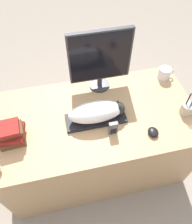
{
  "coord_description": "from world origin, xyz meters",
  "views": [
    {
      "loc": [
        -0.21,
        -0.53,
        1.97
      ],
      "look_at": [
        -0.01,
        0.37,
        0.78
      ],
      "focal_mm": 35.0,
      "sensor_mm": 36.0,
      "label": 1
    }
  ],
  "objects_px": {
    "monitor": "(100,59)",
    "pen_cup": "(187,108)",
    "computer_mouse": "(153,132)",
    "cat": "(98,111)",
    "phone": "(113,128)",
    "book_stack": "(10,134)",
    "keyboard": "(96,119)",
    "coffee_mug": "(165,73)"
  },
  "relations": [
    {
      "from": "monitor",
      "to": "pen_cup",
      "type": "distance_m",
      "value": 0.71
    },
    {
      "from": "pen_cup",
      "to": "computer_mouse",
      "type": "bearing_deg",
      "value": -158.36
    },
    {
      "from": "cat",
      "to": "phone",
      "type": "distance_m",
      "value": 0.15
    },
    {
      "from": "book_stack",
      "to": "pen_cup",
      "type": "bearing_deg",
      "value": -2.06
    },
    {
      "from": "keyboard",
      "to": "phone",
      "type": "bearing_deg",
      "value": -56.3
    },
    {
      "from": "keyboard",
      "to": "book_stack",
      "type": "relative_size",
      "value": 2.12
    },
    {
      "from": "phone",
      "to": "book_stack",
      "type": "xyz_separation_m",
      "value": [
        -0.66,
        0.09,
        0.02
      ]
    },
    {
      "from": "computer_mouse",
      "to": "pen_cup",
      "type": "height_order",
      "value": "pen_cup"
    },
    {
      "from": "keyboard",
      "to": "computer_mouse",
      "type": "xyz_separation_m",
      "value": [
        0.35,
        -0.2,
        0.01
      ]
    },
    {
      "from": "monitor",
      "to": "coffee_mug",
      "type": "height_order",
      "value": "monitor"
    },
    {
      "from": "cat",
      "to": "monitor",
      "type": "xyz_separation_m",
      "value": [
        0.09,
        0.32,
        0.18
      ]
    },
    {
      "from": "pen_cup",
      "to": "phone",
      "type": "distance_m",
      "value": 0.56
    },
    {
      "from": "book_stack",
      "to": "monitor",
      "type": "bearing_deg",
      "value": 27.76
    },
    {
      "from": "keyboard",
      "to": "monitor",
      "type": "xyz_separation_m",
      "value": [
        0.1,
        0.32,
        0.26
      ]
    },
    {
      "from": "keyboard",
      "to": "monitor",
      "type": "bearing_deg",
      "value": 71.99
    },
    {
      "from": "computer_mouse",
      "to": "coffee_mug",
      "type": "relative_size",
      "value": 0.65
    },
    {
      "from": "cat",
      "to": "computer_mouse",
      "type": "distance_m",
      "value": 0.39
    },
    {
      "from": "keyboard",
      "to": "coffee_mug",
      "type": "distance_m",
      "value": 0.7
    },
    {
      "from": "keyboard",
      "to": "coffee_mug",
      "type": "height_order",
      "value": "coffee_mug"
    },
    {
      "from": "monitor",
      "to": "phone",
      "type": "height_order",
      "value": "monitor"
    },
    {
      "from": "book_stack",
      "to": "computer_mouse",
      "type": "bearing_deg",
      "value": -9.96
    },
    {
      "from": "book_stack",
      "to": "coffee_mug",
      "type": "bearing_deg",
      "value": 15.36
    },
    {
      "from": "cat",
      "to": "pen_cup",
      "type": "relative_size",
      "value": 1.84
    },
    {
      "from": "computer_mouse",
      "to": "pen_cup",
      "type": "xyz_separation_m",
      "value": [
        0.3,
        0.12,
        0.03
      ]
    },
    {
      "from": "cat",
      "to": "phone",
      "type": "height_order",
      "value": "cat"
    },
    {
      "from": "keyboard",
      "to": "cat",
      "type": "relative_size",
      "value": 1.07
    },
    {
      "from": "cat",
      "to": "coffee_mug",
      "type": "xyz_separation_m",
      "value": [
        0.62,
        0.29,
        -0.04
      ]
    },
    {
      "from": "coffee_mug",
      "to": "phone",
      "type": "bearing_deg",
      "value": -142.24
    },
    {
      "from": "keyboard",
      "to": "coffee_mug",
      "type": "bearing_deg",
      "value": 24.77
    },
    {
      "from": "cat",
      "to": "book_stack",
      "type": "relative_size",
      "value": 1.98
    },
    {
      "from": "phone",
      "to": "pen_cup",
      "type": "bearing_deg",
      "value": 5.19
    },
    {
      "from": "computer_mouse",
      "to": "phone",
      "type": "relative_size",
      "value": 0.77
    },
    {
      "from": "keyboard",
      "to": "pen_cup",
      "type": "bearing_deg",
      "value": -7.16
    },
    {
      "from": "computer_mouse",
      "to": "book_stack",
      "type": "bearing_deg",
      "value": 170.04
    },
    {
      "from": "keyboard",
      "to": "monitor",
      "type": "height_order",
      "value": "monitor"
    },
    {
      "from": "cat",
      "to": "pen_cup",
      "type": "xyz_separation_m",
      "value": [
        0.63,
        -0.08,
        -0.04
      ]
    },
    {
      "from": "monitor",
      "to": "cat",
      "type": "bearing_deg",
      "value": -105.42
    },
    {
      "from": "coffee_mug",
      "to": "keyboard",
      "type": "bearing_deg",
      "value": -155.23
    },
    {
      "from": "computer_mouse",
      "to": "cat",
      "type": "bearing_deg",
      "value": 149.16
    },
    {
      "from": "cat",
      "to": "computer_mouse",
      "type": "height_order",
      "value": "cat"
    },
    {
      "from": "coffee_mug",
      "to": "monitor",
      "type": "bearing_deg",
      "value": 177.62
    },
    {
      "from": "pen_cup",
      "to": "phone",
      "type": "relative_size",
      "value": 1.98
    }
  ]
}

